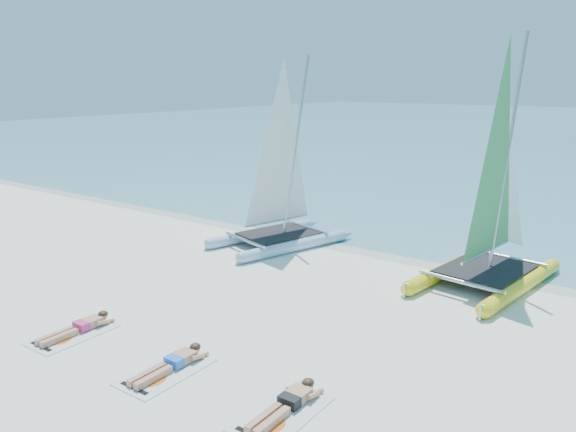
# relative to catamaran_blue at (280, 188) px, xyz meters

# --- Properties ---
(ground) EXTENTS (140.00, 140.00, 0.00)m
(ground) POSITION_rel_catamaran_blue_xyz_m (3.35, -4.33, -1.94)
(ground) COLOR silver
(ground) RESTS_ON ground
(wet_sand_strip) EXTENTS (140.00, 1.40, 0.01)m
(wet_sand_strip) POSITION_rel_catamaran_blue_xyz_m (3.35, 1.17, -1.94)
(wet_sand_strip) COLOR beige
(wet_sand_strip) RESTS_ON ground
(catamaran_blue) EXTENTS (3.54, 5.22, 6.51)m
(catamaran_blue) POSITION_rel_catamaran_blue_xyz_m (0.00, 0.00, 0.00)
(catamaran_blue) COLOR #A9C2DE
(catamaran_blue) RESTS_ON ground
(catamaran_yellow) EXTENTS (3.11, 5.60, 6.97)m
(catamaran_yellow) POSITION_rel_catamaran_blue_xyz_m (6.92, 0.71, 0.25)
(catamaran_yellow) COLOR yellow
(catamaran_yellow) RESTS_ON ground
(towel_a) EXTENTS (1.00, 1.85, 0.02)m
(towel_a) POSITION_rel_catamaran_blue_xyz_m (0.44, -8.34, -1.93)
(towel_a) COLOR white
(towel_a) RESTS_ON ground
(sunbather_a) EXTENTS (0.37, 1.73, 0.26)m
(sunbather_a) POSITION_rel_catamaran_blue_xyz_m (0.44, -8.15, -1.82)
(sunbather_a) COLOR tan
(sunbather_a) RESTS_ON towel_a
(towel_b) EXTENTS (1.00, 1.85, 0.02)m
(towel_b) POSITION_rel_catamaran_blue_xyz_m (3.35, -8.29, -1.93)
(towel_b) COLOR white
(towel_b) RESTS_ON ground
(sunbather_b) EXTENTS (0.37, 1.73, 0.26)m
(sunbather_b) POSITION_rel_catamaran_blue_xyz_m (3.35, -8.09, -1.82)
(sunbather_b) COLOR tan
(sunbather_b) RESTS_ON towel_b
(towel_c) EXTENTS (1.00, 1.85, 0.02)m
(towel_c) POSITION_rel_catamaran_blue_xyz_m (5.98, -8.11, -1.93)
(towel_c) COLOR white
(towel_c) RESTS_ON ground
(sunbather_c) EXTENTS (0.37, 1.73, 0.26)m
(sunbather_c) POSITION_rel_catamaran_blue_xyz_m (5.98, -7.91, -1.82)
(sunbather_c) COLOR tan
(sunbather_c) RESTS_ON towel_c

